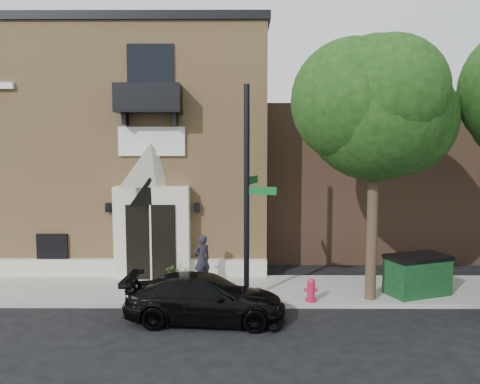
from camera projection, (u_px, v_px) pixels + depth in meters
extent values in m
plane|color=black|center=(170.00, 308.00, 13.71)|extent=(120.00, 120.00, 0.00)
cube|color=gray|center=(207.00, 290.00, 15.19)|extent=(42.00, 3.00, 0.15)
cube|color=tan|center=(130.00, 151.00, 21.24)|extent=(12.00, 10.00, 9.00)
cube|color=black|center=(127.00, 46.00, 20.78)|extent=(12.20, 10.20, 0.30)
cube|color=beige|center=(97.00, 268.00, 16.55)|extent=(12.00, 0.30, 0.60)
cube|color=beige|center=(152.00, 232.00, 16.28)|extent=(2.60, 0.55, 3.20)
pyramid|color=beige|center=(151.00, 165.00, 16.05)|extent=(2.60, 0.55, 1.50)
cube|color=black|center=(151.00, 242.00, 16.02)|extent=(1.70, 0.06, 2.60)
cube|color=beige|center=(151.00, 243.00, 15.98)|extent=(0.06, 0.04, 2.60)
cube|color=white|center=(152.00, 141.00, 16.16)|extent=(2.30, 0.10, 1.00)
cube|color=black|center=(149.00, 111.00, 15.67)|extent=(2.20, 0.90, 0.10)
cube|color=black|center=(146.00, 96.00, 15.20)|extent=(2.20, 0.06, 0.90)
cube|color=black|center=(117.00, 98.00, 15.63)|extent=(0.06, 0.90, 0.90)
cube|color=black|center=(180.00, 98.00, 15.62)|extent=(0.06, 0.90, 0.90)
cube|color=black|center=(151.00, 77.00, 15.97)|extent=(1.60, 0.08, 2.20)
cube|color=black|center=(52.00, 248.00, 16.56)|extent=(1.10, 0.10, 1.00)
cube|color=#ED3602|center=(53.00, 248.00, 16.59)|extent=(0.85, 0.06, 0.75)
cube|color=black|center=(108.00, 207.00, 16.33)|extent=(0.18, 0.18, 0.32)
cube|color=black|center=(197.00, 208.00, 16.32)|extent=(0.18, 0.18, 0.32)
cube|color=brown|center=(449.00, 178.00, 22.29)|extent=(18.00, 8.00, 6.40)
cylinder|color=#38281C|center=(372.00, 230.00, 13.90)|extent=(0.32, 0.32, 4.20)
sphere|color=black|center=(375.00, 109.00, 13.55)|extent=(4.20, 4.20, 4.20)
sphere|color=black|center=(399.00, 120.00, 13.87)|extent=(3.36, 3.36, 3.36)
sphere|color=black|center=(353.00, 101.00, 13.33)|extent=(3.57, 3.57, 3.57)
sphere|color=black|center=(390.00, 92.00, 12.81)|extent=(3.15, 3.15, 3.15)
imported|color=black|center=(205.00, 298.00, 12.68)|extent=(4.46, 2.02, 1.26)
cylinder|color=black|center=(247.00, 194.00, 13.83)|extent=(0.17, 0.17, 6.38)
cube|color=#0B571F|center=(262.00, 191.00, 13.64)|extent=(0.85, 0.37, 0.23)
cube|color=#0B571F|center=(252.00, 180.00, 14.23)|extent=(0.37, 0.85, 0.23)
cylinder|color=#B11934|center=(311.00, 300.00, 13.87)|extent=(0.32, 0.32, 0.07)
cylinder|color=#B11934|center=(311.00, 291.00, 13.84)|extent=(0.23, 0.23, 0.49)
sphere|color=#B11934|center=(311.00, 282.00, 13.82)|extent=(0.23, 0.23, 0.23)
cylinder|color=#B11934|center=(311.00, 290.00, 13.84)|extent=(0.40, 0.11, 0.11)
cube|color=#0E3414|center=(417.00, 276.00, 14.50)|extent=(2.07, 1.59, 1.12)
cube|color=black|center=(418.00, 257.00, 14.44)|extent=(2.14, 1.66, 0.12)
imported|color=#45662A|center=(174.00, 272.00, 15.90)|extent=(0.72, 0.67, 0.66)
imported|color=black|center=(202.00, 260.00, 15.50)|extent=(0.73, 0.67, 1.67)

